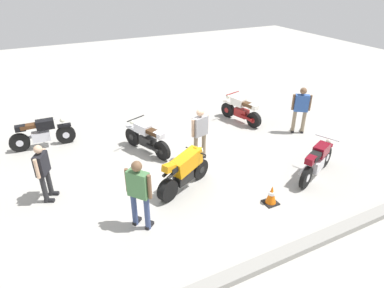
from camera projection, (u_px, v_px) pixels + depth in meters
The scene contains 12 objects.
ground_plane at pixel (176, 162), 10.64m from camera, with size 40.00×40.00×0.00m, color #ADAAA3.
curb_edge at pixel (268, 261), 6.98m from camera, with size 14.00×0.30×0.15m, color gray.
motorcycle_cream_vintage at pixel (241, 110), 13.10m from camera, with size 0.79×1.93×1.07m.
motorcycle_maroon_cruiser at pixel (317, 161), 9.67m from camera, with size 1.96×0.99×1.09m.
motorcycle_silver_cruiser at pixel (147, 138), 10.94m from camera, with size 0.95×1.99×1.09m.
motorcycle_orange_sportbike at pixel (185, 170), 9.12m from camera, with size 1.86×1.02×1.14m.
motorcycle_black_cruiser at pixel (42, 133), 11.25m from camera, with size 2.09×0.70×1.09m.
person_in_black_shirt at pixel (43, 170), 8.57m from camera, with size 0.47×0.59×1.59m.
person_in_green_shirt at pixel (139, 190), 7.54m from camera, with size 0.53×0.59×1.79m.
person_in_gray_shirt at pixel (200, 131), 10.32m from camera, with size 0.66×0.40×1.72m.
person_in_blue_shirt at pixel (301, 107), 12.02m from camera, with size 0.59×0.51×1.72m.
traffic_cone at pixel (271, 195), 8.68m from camera, with size 0.36×0.36×0.53m.
Camera 1 is at (3.64, 8.39, 5.50)m, focal length 31.62 mm.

